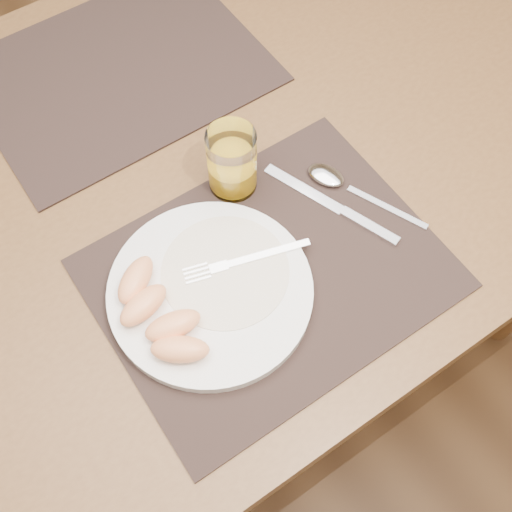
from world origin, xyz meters
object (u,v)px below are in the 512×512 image
object	(u,v)px
table	(189,197)
fork	(236,262)
plate	(210,291)
juice_glass	(232,164)
placemat_far	(119,71)
placemat_near	(269,273)
knife	(342,211)
spoon	(335,180)

from	to	relation	value
table	fork	xyz separation A→B (m)	(-0.03, -0.19, 0.11)
plate	juice_glass	xyz separation A→B (m)	(0.12, 0.13, 0.04)
table	plate	distance (m)	0.24
placemat_far	plate	world-z (taller)	plate
placemat_far	fork	xyz separation A→B (m)	(-0.04, -0.41, 0.02)
plate	placemat_near	bearing A→B (deg)	-12.32
knife	fork	bearing A→B (deg)	177.55
plate	knife	distance (m)	0.22
placemat_far	spoon	size ratio (longest dim) A/B	2.45
placemat_near	knife	bearing A→B (deg)	9.10
spoon	juice_glass	distance (m)	0.15
placemat_near	knife	world-z (taller)	knife
placemat_far	juice_glass	xyz separation A→B (m)	(0.03, -0.29, 0.05)
table	spoon	world-z (taller)	spoon
fork	knife	distance (m)	0.17
table	knife	xyz separation A→B (m)	(0.14, -0.20, 0.09)
placemat_near	fork	xyz separation A→B (m)	(-0.03, 0.03, 0.02)
placemat_near	plate	world-z (taller)	plate
placemat_near	table	bearing A→B (deg)	90.36
plate	fork	xyz separation A→B (m)	(0.05, 0.01, 0.01)
table	placemat_far	world-z (taller)	placemat_far
fork	spoon	xyz separation A→B (m)	(0.20, 0.04, -0.01)
fork	spoon	world-z (taller)	fork
placemat_far	knife	bearing A→B (deg)	-72.42
spoon	juice_glass	size ratio (longest dim) A/B	1.75
plate	fork	bearing A→B (deg)	13.75
table	placemat_far	size ratio (longest dim) A/B	3.11
knife	plate	bearing A→B (deg)	-178.84
table	placemat_near	xyz separation A→B (m)	(0.00, -0.22, 0.09)
spoon	juice_glass	xyz separation A→B (m)	(-0.12, 0.08, 0.04)
placemat_far	spoon	bearing A→B (deg)	-67.35
placemat_near	knife	size ratio (longest dim) A/B	2.13
table	spoon	distance (m)	0.24
knife	spoon	bearing A→B (deg)	63.60
plate	juice_glass	size ratio (longest dim) A/B	2.56
juice_glass	table	bearing A→B (deg)	120.44
placemat_near	fork	distance (m)	0.05
placemat_near	placemat_far	xyz separation A→B (m)	(0.01, 0.44, 0.00)
plate	spoon	size ratio (longest dim) A/B	1.47
plate	spoon	bearing A→B (deg)	11.62
placemat_near	juice_glass	xyz separation A→B (m)	(0.04, 0.15, 0.05)
table	placemat_far	distance (m)	0.24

